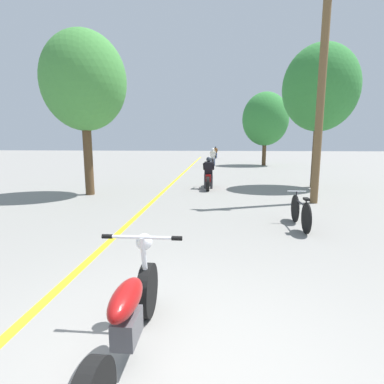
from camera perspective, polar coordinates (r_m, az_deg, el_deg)
The scene contains 11 objects.
ground_plane at distance 3.07m, azimuth -5.28°, elevation -30.66°, with size 120.00×120.00×0.00m, color gray.
lane_stripe_center at distance 14.65m, azimuth -3.58°, elevation 1.87°, with size 0.14×48.00×0.01m, color yellow.
utility_pole at distance 10.49m, azimuth 23.49°, elevation 18.51°, with size 1.10×0.24×7.29m.
roadside_tree_right_near at distance 14.12m, azimuth 23.26°, elevation 17.65°, with size 3.08×2.77×5.93m.
roadside_tree_right_far at distance 25.60m, azimuth 13.81°, elevation 13.33°, with size 3.71×3.33×5.89m.
roadside_tree_left at distance 11.94m, azimuth -19.91°, elevation 19.11°, with size 3.01×2.71×5.82m.
motorcycle_foreground at distance 2.96m, azimuth -12.05°, elevation -22.35°, with size 0.85×2.15×1.02m.
motorcycle_rider_lead at distance 12.67m, azimuth 3.16°, elevation 2.94°, with size 0.50×1.99×1.34m.
motorcycle_rider_mid at distance 24.35m, azimuth 3.99°, elevation 6.25°, with size 0.50×2.19×1.44m.
motorcycle_rider_far at distance 35.53m, azimuth 4.51°, elevation 7.27°, with size 0.50×2.02×1.38m.
bicycle_parked at distance 7.38m, azimuth 19.96°, elevation -3.60°, with size 0.44×1.64×0.80m.
Camera 1 is at (0.44, -2.30, 1.99)m, focal length 28.00 mm.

